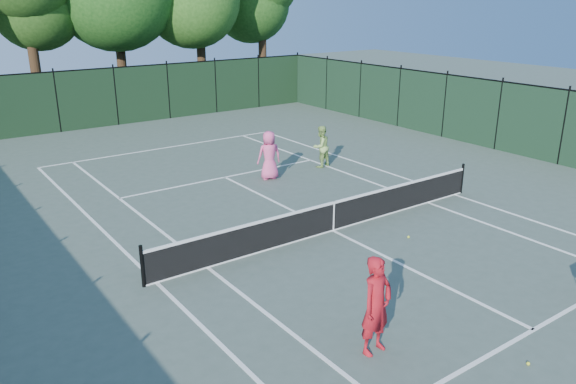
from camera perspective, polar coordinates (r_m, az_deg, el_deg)
ground at (r=16.51m, az=4.60°, el=-3.93°), size 90.00×90.00×0.00m
sideline_doubles_left at (r=13.93m, az=-13.19°, el=-8.96°), size 0.10×23.77×0.01m
sideline_doubles_right at (r=20.28m, az=16.57°, el=-0.26°), size 0.10×23.77×0.01m
sideline_singles_left at (r=14.42m, az=-8.15°, el=-7.61°), size 0.10×23.77×0.01m
sideline_singles_right at (r=19.26m, az=14.03°, el=-1.04°), size 0.10×23.77×0.01m
baseline_far at (r=26.24m, az=-12.35°, el=4.41°), size 10.97×0.10×0.01m
service_line_near at (r=12.87m, az=23.69°, el=-12.69°), size 8.23×0.10×0.01m
service_line_far at (r=21.48m, az=-6.43°, el=1.51°), size 8.23×0.10×0.01m
center_service_line at (r=16.51m, az=4.60°, el=-3.93°), size 0.10×12.80×0.01m
tennis_net at (r=16.33m, az=4.64°, el=-2.39°), size 11.69×0.09×1.06m
fence_far at (r=31.55m, az=-17.09°, el=9.22°), size 24.00×0.05×3.00m
fence_right at (r=25.24m, az=26.19°, el=5.82°), size 0.05×36.00×3.00m
coach at (r=10.84m, az=8.98°, el=-11.32°), size 0.94×0.73×1.97m
player_pink at (r=20.93m, az=-1.92°, el=3.75°), size 1.01×0.79×1.83m
player_green at (r=22.52m, az=3.35°, el=4.63°), size 0.90×0.75×1.68m
loose_ball_near_cart at (r=11.73m, az=23.22°, el=-15.72°), size 0.07×0.07×0.07m
loose_ball_midcourt at (r=16.31m, az=12.14°, el=-4.48°), size 0.07×0.07×0.07m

